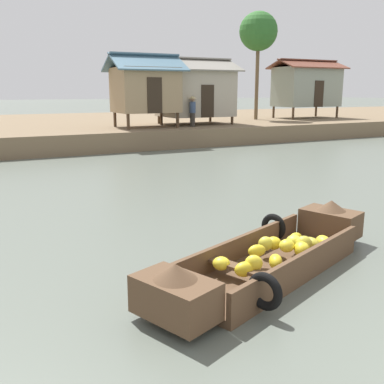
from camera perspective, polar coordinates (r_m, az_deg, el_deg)
ground_plane at (r=12.38m, az=-4.63°, el=-0.74°), size 300.00×300.00×0.00m
riverbank_strip at (r=30.79m, az=-18.42°, el=7.67°), size 160.00×20.00×0.96m
banana_boat at (r=7.37m, az=10.07°, el=-8.06°), size 5.07×2.82×0.82m
stilt_house_left at (r=24.56m, az=-6.00°, el=12.98°), size 3.87×3.12×3.87m
stilt_house_mid_left at (r=26.87m, az=0.40°, el=12.70°), size 4.64×3.54×3.82m
stilt_house_mid_right at (r=33.98m, az=14.44°, el=12.97°), size 5.13×3.11×4.11m
palm_tree_near at (r=31.74m, az=8.48°, el=19.55°), size 2.55×2.55×7.06m
vendor_person at (r=24.85m, az=0.07°, el=10.48°), size 0.44×0.44×1.66m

